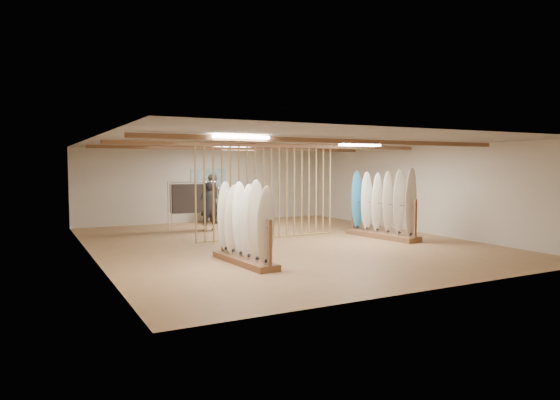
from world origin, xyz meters
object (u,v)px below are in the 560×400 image
rack_right (382,215)px  shopper_a (208,203)px  rack_left (244,236)px  clothing_rack_a (193,198)px  clothing_rack_b (227,199)px  shopper_b (214,196)px

rack_right → shopper_a: bearing=127.2°
rack_left → clothing_rack_a: 5.93m
shopper_a → clothing_rack_b: bearing=-131.7°
rack_left → clothing_rack_b: size_ratio=1.66×
clothing_rack_b → rack_left: bearing=-102.4°
shopper_a → clothing_rack_a: bearing=-24.3°
clothing_rack_b → shopper_a: size_ratio=0.73×
rack_right → shopper_a: (-4.05, 3.99, 0.24)m
rack_right → shopper_a: 5.69m
rack_left → clothing_rack_b: rack_left is taller
rack_left → clothing_rack_a: rack_left is taller
rack_left → clothing_rack_a: bearing=78.4°
rack_right → shopper_b: (-3.27, 5.59, 0.35)m
rack_left → rack_right: size_ratio=0.88×
rack_left → clothing_rack_b: 8.04m
shopper_b → rack_left: bearing=-99.7°
rack_left → rack_right: bearing=13.4°
clothing_rack_a → clothing_rack_b: bearing=44.1°
clothing_rack_a → shopper_a: (0.48, -0.17, -0.15)m
rack_left → shopper_b: size_ratio=1.10×
shopper_b → shopper_a: bearing=-110.6°
clothing_rack_b → clothing_rack_a: bearing=-131.1°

